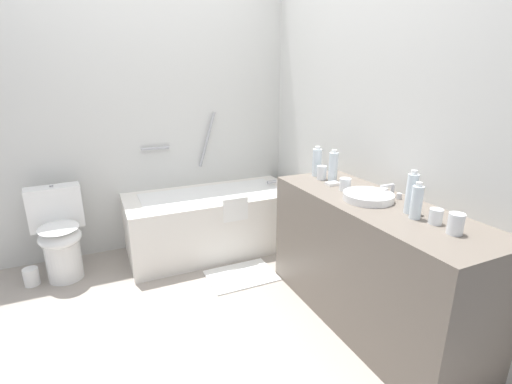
% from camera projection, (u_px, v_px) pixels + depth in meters
% --- Properties ---
extents(ground_plane, '(3.68, 3.68, 0.00)m').
position_uv_depth(ground_plane, '(191.00, 320.00, 2.44)').
color(ground_plane, '#9E9389').
extents(wall_back_tiled, '(3.08, 0.10, 2.57)m').
position_uv_depth(wall_back_tiled, '(144.00, 109.00, 3.23)').
color(wall_back_tiled, silver).
rests_on(wall_back_tiled, ground_plane).
extents(wall_right_mirror, '(0.10, 3.03, 2.57)m').
position_uv_depth(wall_right_mirror, '(372.00, 116.00, 2.60)').
color(wall_right_mirror, silver).
rests_on(wall_right_mirror, ground_plane).
extents(bathtub, '(1.54, 0.71, 1.24)m').
position_uv_depth(bathtub, '(214.00, 219.00, 3.37)').
color(bathtub, white).
rests_on(bathtub, ground_plane).
extents(toilet, '(0.41, 0.52, 0.74)m').
position_uv_depth(toilet, '(60.00, 234.00, 2.87)').
color(toilet, white).
rests_on(toilet, ground_plane).
extents(vanity_counter, '(0.55, 1.54, 0.83)m').
position_uv_depth(vanity_counter, '(370.00, 263.00, 2.33)').
color(vanity_counter, '#6B6056').
rests_on(vanity_counter, ground_plane).
extents(sink_basin, '(0.31, 0.31, 0.05)m').
position_uv_depth(sink_basin, '(368.00, 197.00, 2.23)').
color(sink_basin, white).
rests_on(sink_basin, vanity_counter).
extents(sink_faucet, '(0.11, 0.15, 0.09)m').
position_uv_depth(sink_faucet, '(391.00, 191.00, 2.30)').
color(sink_faucet, silver).
rests_on(sink_faucet, vanity_counter).
extents(water_bottle_0, '(0.06, 0.06, 0.20)m').
position_uv_depth(water_bottle_0, '(417.00, 202.00, 1.92)').
color(water_bottle_0, silver).
rests_on(water_bottle_0, vanity_counter).
extents(water_bottle_1, '(0.06, 0.06, 0.24)m').
position_uv_depth(water_bottle_1, '(411.00, 193.00, 2.00)').
color(water_bottle_1, silver).
rests_on(water_bottle_1, vanity_counter).
extents(water_bottle_2, '(0.07, 0.07, 0.23)m').
position_uv_depth(water_bottle_2, '(317.00, 162.00, 2.77)').
color(water_bottle_2, silver).
rests_on(water_bottle_2, vanity_counter).
extents(water_bottle_3, '(0.07, 0.07, 0.23)m').
position_uv_depth(water_bottle_3, '(333.00, 166.00, 2.63)').
color(water_bottle_3, silver).
rests_on(water_bottle_3, vanity_counter).
extents(drinking_glass_0, '(0.07, 0.07, 0.08)m').
position_uv_depth(drinking_glass_0, '(436.00, 216.00, 1.87)').
color(drinking_glass_0, white).
rests_on(drinking_glass_0, vanity_counter).
extents(drinking_glass_1, '(0.07, 0.07, 0.10)m').
position_uv_depth(drinking_glass_1, '(322.00, 173.00, 2.68)').
color(drinking_glass_1, white).
rests_on(drinking_glass_1, vanity_counter).
extents(drinking_glass_2, '(0.07, 0.07, 0.10)m').
position_uv_depth(drinking_glass_2, '(456.00, 224.00, 1.74)').
color(drinking_glass_2, white).
rests_on(drinking_glass_2, vanity_counter).
extents(drinking_glass_3, '(0.08, 0.08, 0.08)m').
position_uv_depth(drinking_glass_3, '(345.00, 184.00, 2.42)').
color(drinking_glass_3, white).
rests_on(drinking_glass_3, vanity_counter).
extents(soap_dish, '(0.09, 0.06, 0.02)m').
position_uv_depth(soap_dish, '(333.00, 184.00, 2.55)').
color(soap_dish, white).
rests_on(soap_dish, vanity_counter).
extents(bath_mat, '(0.54, 0.39, 0.01)m').
position_uv_depth(bath_mat, '(241.00, 276.00, 2.97)').
color(bath_mat, white).
rests_on(bath_mat, ground_plane).
extents(toilet_paper_roll, '(0.11, 0.11, 0.14)m').
position_uv_depth(toilet_paper_roll, '(31.00, 277.00, 2.83)').
color(toilet_paper_roll, white).
rests_on(toilet_paper_roll, ground_plane).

